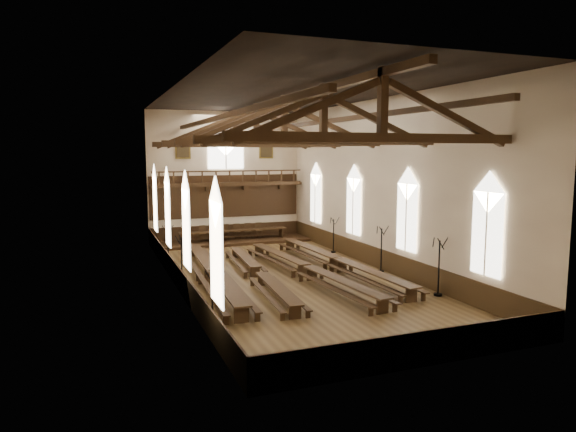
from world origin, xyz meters
The scene contains 21 objects.
ground centered at (0.00, 0.00, 0.00)m, with size 26.00×26.00×0.00m, color brown.
room_walls centered at (0.00, 0.00, 6.46)m, with size 26.00×26.00×26.00m.
wainscot_band centered at (0.00, 0.00, 0.60)m, with size 12.00×26.00×1.20m.
side_windows centered at (0.00, 0.00, 3.74)m, with size 11.85×19.80×4.50m.
end_window centered at (0.00, 12.90, 7.22)m, with size 2.80×0.12×3.80m.
minstrels_gallery centered at (0.00, 12.66, 3.91)m, with size 11.80×1.24×3.70m.
portraits centered at (0.00, 12.90, 7.10)m, with size 7.75×0.09×1.45m.
roof_trusses centered at (0.00, 0.00, 8.22)m, with size 11.70×25.70×2.80m.
refectory_row_a centered at (-4.04, 0.29, 0.58)m, with size 1.97×14.86×0.79m.
refectory_row_b centered at (-1.66, -0.57, 0.49)m, with size 1.83×13.71×0.67m.
refectory_row_c centered at (0.98, -0.89, 0.55)m, with size 2.11×14.58×0.76m.
refectory_row_d centered at (3.40, 0.17, 0.56)m, with size 1.88×14.69×0.77m.
dais centered at (0.17, 11.40, 0.11)m, with size 11.40×3.18×0.21m, color #372510.
high_table centered at (0.17, 11.40, 0.87)m, with size 8.33×1.01×0.78m.
high_chairs centered at (0.17, 12.22, 0.82)m, with size 5.01×0.52×1.11m.
candelabrum_left_near centered at (-5.55, -6.58, 0.70)m, with size 0.68×0.67×2.30m.
candelabrum_left_mid centered at (-5.55, 0.76, 0.78)m, with size 0.77×0.74×2.56m.
candelabrum_left_far centered at (-5.55, 5.84, 0.72)m, with size 0.72×0.68×2.38m.
candelabrum_right_near centered at (5.55, -6.31, 0.87)m, with size 0.77×0.88×2.86m.
candelabrum_right_mid centered at (5.55, -1.07, 0.82)m, with size 0.72×0.83×2.70m.
candelabrum_right_far centered at (5.55, 5.16, 0.75)m, with size 0.69×0.75×2.46m.
Camera 1 is at (-9.85, -26.20, 6.90)m, focal length 32.00 mm.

